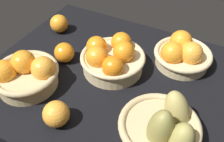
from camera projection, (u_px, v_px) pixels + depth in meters
market_tray at (108, 78)px, 90.29cm from camera, size 84.00×72.00×3.00cm
basket_far_right at (182, 54)px, 91.00cm from camera, size 20.81×20.81×10.98cm
basket_near_right_pears at (163, 127)px, 68.32cm from camera, size 22.61×22.61×14.20cm
basket_center at (111, 58)px, 88.50cm from camera, size 22.73×22.73×11.81cm
basket_near_left at (26, 74)px, 82.78cm from camera, size 21.74×21.74×12.20cm
loose_orange_front_gap at (59, 24)px, 106.94cm from camera, size 7.53×7.53×7.53cm
loose_orange_back_gap at (64, 53)px, 92.77cm from camera, size 7.37×7.37×7.37cm
loose_orange_side_gap at (56, 114)px, 72.08cm from camera, size 7.77×7.77×7.77cm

